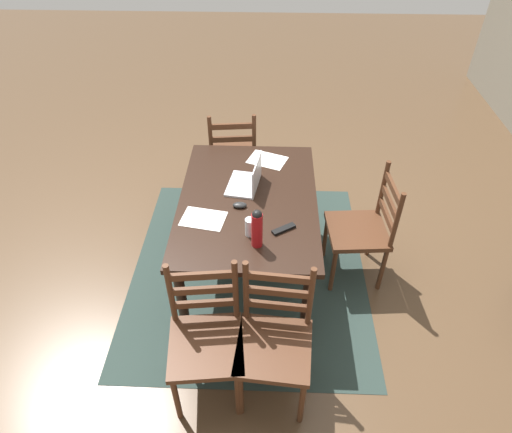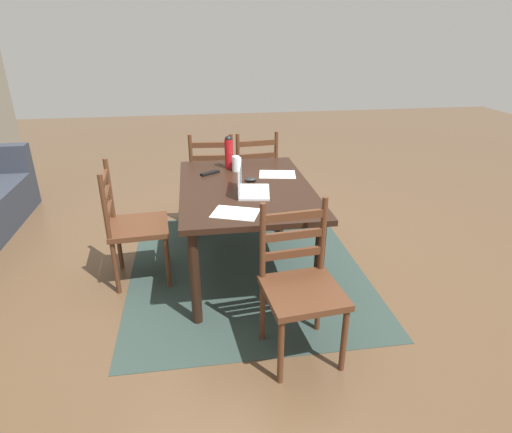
{
  "view_description": "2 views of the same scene",
  "coord_description": "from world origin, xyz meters",
  "px_view_note": "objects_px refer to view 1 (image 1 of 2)",
  "views": [
    {
      "loc": [
        2.55,
        0.15,
        2.76
      ],
      "look_at": [
        -0.04,
        0.06,
        0.54
      ],
      "focal_mm": 31.48,
      "sensor_mm": 36.0,
      "label": 1
    },
    {
      "loc": [
        -3.05,
        0.38,
        1.86
      ],
      "look_at": [
        -0.12,
        -0.06,
        0.53
      ],
      "focal_mm": 29.78,
      "sensor_mm": 36.0,
      "label": 2
    }
  ],
  "objects_px": {
    "chair_far_head": "(363,229)",
    "computer_mouse": "(240,205)",
    "water_bottle": "(257,228)",
    "chair_left_near": "(233,155)",
    "chair_right_near": "(206,339)",
    "drinking_glass": "(250,227)",
    "chair_right_far": "(274,341)",
    "tv_remote": "(284,229)",
    "laptop": "(249,180)",
    "dining_table": "(248,208)"
  },
  "relations": [
    {
      "from": "tv_remote",
      "to": "chair_right_near",
      "type": "bearing_deg",
      "value": -67.01
    },
    {
      "from": "dining_table",
      "to": "computer_mouse",
      "type": "relative_size",
      "value": 14.45
    },
    {
      "from": "chair_right_far",
      "to": "tv_remote",
      "type": "relative_size",
      "value": 5.59
    },
    {
      "from": "dining_table",
      "to": "laptop",
      "type": "xyz_separation_m",
      "value": [
        -0.15,
        -0.0,
        0.15
      ]
    },
    {
      "from": "chair_right_far",
      "to": "chair_right_near",
      "type": "xyz_separation_m",
      "value": [
        0.0,
        -0.41,
        0.0
      ]
    },
    {
      "from": "water_bottle",
      "to": "computer_mouse",
      "type": "bearing_deg",
      "value": -160.26
    },
    {
      "from": "chair_right_far",
      "to": "water_bottle",
      "type": "distance_m",
      "value": 0.7
    },
    {
      "from": "chair_right_near",
      "to": "chair_far_head",
      "type": "bearing_deg",
      "value": 133.3
    },
    {
      "from": "dining_table",
      "to": "tv_remote",
      "type": "relative_size",
      "value": 8.5
    },
    {
      "from": "chair_left_near",
      "to": "computer_mouse",
      "type": "bearing_deg",
      "value": 7.28
    },
    {
      "from": "chair_left_near",
      "to": "laptop",
      "type": "bearing_deg",
      "value": 12.87
    },
    {
      "from": "drinking_glass",
      "to": "tv_remote",
      "type": "bearing_deg",
      "value": 102.51
    },
    {
      "from": "chair_right_near",
      "to": "drinking_glass",
      "type": "relative_size",
      "value": 7.32
    },
    {
      "from": "chair_left_near",
      "to": "computer_mouse",
      "type": "distance_m",
      "value": 1.15
    },
    {
      "from": "chair_right_near",
      "to": "laptop",
      "type": "height_order",
      "value": "laptop"
    },
    {
      "from": "chair_right_near",
      "to": "chair_far_head",
      "type": "relative_size",
      "value": 1.0
    },
    {
      "from": "chair_right_far",
      "to": "chair_far_head",
      "type": "bearing_deg",
      "value": 146.65
    },
    {
      "from": "tv_remote",
      "to": "computer_mouse",
      "type": "bearing_deg",
      "value": -160.07
    },
    {
      "from": "dining_table",
      "to": "chair_right_far",
      "type": "distance_m",
      "value": 1.05
    },
    {
      "from": "chair_far_head",
      "to": "drinking_glass",
      "type": "relative_size",
      "value": 7.32
    },
    {
      "from": "chair_left_near",
      "to": "tv_remote",
      "type": "distance_m",
      "value": 1.44
    },
    {
      "from": "chair_far_head",
      "to": "water_bottle",
      "type": "bearing_deg",
      "value": -58.91
    },
    {
      "from": "chair_left_near",
      "to": "drinking_glass",
      "type": "height_order",
      "value": "chair_left_near"
    },
    {
      "from": "drinking_glass",
      "to": "chair_far_head",
      "type": "bearing_deg",
      "value": 114.4
    },
    {
      "from": "water_bottle",
      "to": "drinking_glass",
      "type": "distance_m",
      "value": 0.14
    },
    {
      "from": "drinking_glass",
      "to": "laptop",
      "type": "bearing_deg",
      "value": -176.6
    },
    {
      "from": "chair_left_near",
      "to": "drinking_glass",
      "type": "bearing_deg",
      "value": 9.3
    },
    {
      "from": "laptop",
      "to": "chair_right_far",
      "type": "bearing_deg",
      "value": 9.92
    },
    {
      "from": "chair_left_near",
      "to": "water_bottle",
      "type": "bearing_deg",
      "value": 10.57
    },
    {
      "from": "dining_table",
      "to": "water_bottle",
      "type": "height_order",
      "value": "water_bottle"
    },
    {
      "from": "chair_right_near",
      "to": "drinking_glass",
      "type": "bearing_deg",
      "value": 159.53
    },
    {
      "from": "chair_right_far",
      "to": "water_bottle",
      "type": "xyz_separation_m",
      "value": [
        -0.54,
        -0.12,
        0.42
      ]
    },
    {
      "from": "dining_table",
      "to": "chair_right_far",
      "type": "relative_size",
      "value": 1.52
    },
    {
      "from": "laptop",
      "to": "water_bottle",
      "type": "relative_size",
      "value": 1.23
    },
    {
      "from": "chair_left_near",
      "to": "laptop",
      "type": "relative_size",
      "value": 2.71
    },
    {
      "from": "chair_right_near",
      "to": "chair_left_near",
      "type": "bearing_deg",
      "value": 179.75
    },
    {
      "from": "chair_left_near",
      "to": "water_bottle",
      "type": "distance_m",
      "value": 1.57
    },
    {
      "from": "dining_table",
      "to": "chair_left_near",
      "type": "distance_m",
      "value": 1.05
    },
    {
      "from": "dining_table",
      "to": "water_bottle",
      "type": "distance_m",
      "value": 0.54
    },
    {
      "from": "chair_right_far",
      "to": "laptop",
      "type": "distance_m",
      "value": 1.23
    },
    {
      "from": "chair_left_near",
      "to": "chair_far_head",
      "type": "height_order",
      "value": "same"
    },
    {
      "from": "water_bottle",
      "to": "tv_remote",
      "type": "distance_m",
      "value": 0.27
    },
    {
      "from": "chair_right_far",
      "to": "laptop",
      "type": "xyz_separation_m",
      "value": [
        -1.17,
        -0.2,
        0.33
      ]
    },
    {
      "from": "computer_mouse",
      "to": "tv_remote",
      "type": "bearing_deg",
      "value": 51.71
    },
    {
      "from": "water_bottle",
      "to": "drinking_glass",
      "type": "bearing_deg",
      "value": -152.52
    },
    {
      "from": "dining_table",
      "to": "tv_remote",
      "type": "xyz_separation_m",
      "value": [
        0.33,
        0.26,
        0.1
      ]
    },
    {
      "from": "chair_far_head",
      "to": "computer_mouse",
      "type": "xyz_separation_m",
      "value": [
        0.1,
        -0.93,
        0.29
      ]
    },
    {
      "from": "chair_right_far",
      "to": "chair_right_near",
      "type": "bearing_deg",
      "value": -89.99
    },
    {
      "from": "computer_mouse",
      "to": "chair_right_near",
      "type": "bearing_deg",
      "value": -10.57
    },
    {
      "from": "chair_right_far",
      "to": "laptop",
      "type": "bearing_deg",
      "value": -170.08
    }
  ]
}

